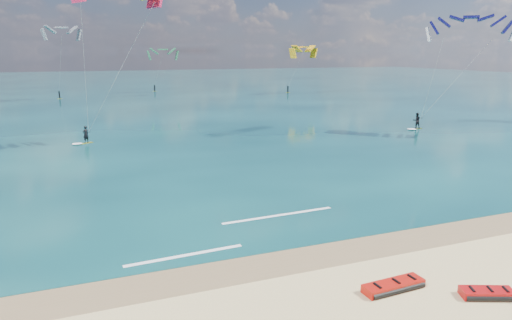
{
  "coord_description": "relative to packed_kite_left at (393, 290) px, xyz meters",
  "views": [
    {
      "loc": [
        -7.23,
        -13.25,
        8.72
      ],
      "look_at": [
        0.92,
        8.0,
        3.27
      ],
      "focal_mm": 32.0,
      "sensor_mm": 36.0,
      "label": 1
    }
  ],
  "objects": [
    {
      "name": "ground",
      "position": [
        -3.13,
        40.62,
        0.0
      ],
      "size": [
        320.0,
        320.0,
        0.0
      ],
      "primitive_type": "plane",
      "color": "tan",
      "rests_on": "ground"
    },
    {
      "name": "kitesurfer_main",
      "position": [
        -8.32,
        31.26,
        8.45
      ],
      "size": [
        10.35,
        7.3,
        16.29
      ],
      "rotation": [
        0.0,
        0.0,
        0.51
      ],
      "color": "yellow",
      "rests_on": "sea"
    },
    {
      "name": "packed_kite_mid",
      "position": [
        2.85,
        -1.66,
        0.0
      ],
      "size": [
        2.26,
        1.68,
        0.36
      ],
      "primitive_type": null,
      "rotation": [
        0.0,
        0.0,
        -0.38
      ],
      "color": "#B50C0D",
      "rests_on": "ground"
    },
    {
      "name": "sea",
      "position": [
        -3.13,
        104.62,
        0.02
      ],
      "size": [
        320.0,
        200.0,
        0.04
      ],
      "primitive_type": "cube",
      "color": "#092E35",
      "rests_on": "ground"
    },
    {
      "name": "shoreline_foam",
      "position": [
        -3.47,
        7.33,
        0.04
      ],
      "size": [
        11.7,
        3.6,
        0.01
      ],
      "color": "white",
      "rests_on": "ground"
    },
    {
      "name": "wet_sand_strip",
      "position": [
        -3.13,
        3.62,
        0.0
      ],
      "size": [
        320.0,
        2.4,
        0.01
      ],
      "primitive_type": "cube",
      "color": "brown",
      "rests_on": "ground"
    },
    {
      "name": "packed_kite_left",
      "position": [
        0.0,
        0.0,
        0.0
      ],
      "size": [
        2.71,
        1.14,
        0.37
      ],
      "primitive_type": null,
      "rotation": [
        0.0,
        0.0,
        0.05
      ],
      "color": "red",
      "rests_on": "ground"
    },
    {
      "name": "kitesurfer_far",
      "position": [
        26.48,
        26.62,
        7.35
      ],
      "size": [
        9.13,
        8.26,
        13.82
      ],
      "rotation": [
        0.0,
        0.0,
        -0.0
      ],
      "color": "#A5C81E",
      "rests_on": "sea"
    },
    {
      "name": "distant_kites",
      "position": [
        -3.21,
        74.69,
        5.2
      ],
      "size": [
        74.37,
        25.11,
        12.67
      ],
      "color": "#2D7E4E",
      "rests_on": "ground"
    }
  ]
}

